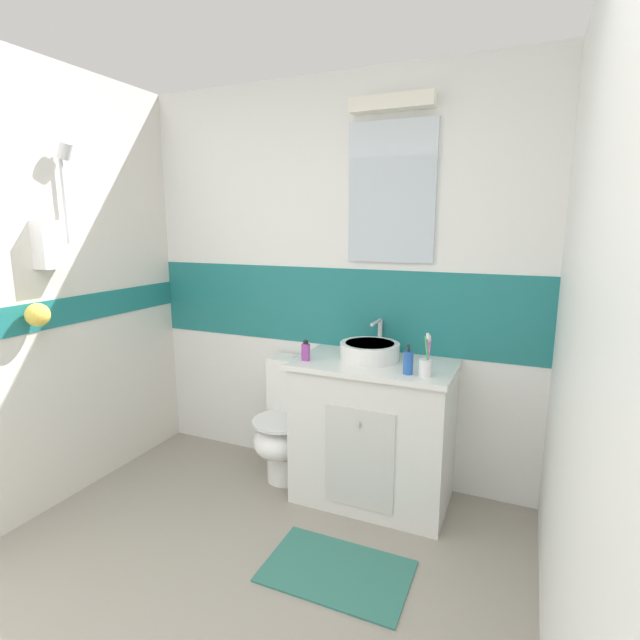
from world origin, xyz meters
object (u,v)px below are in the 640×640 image
object	(u,v)px
perfume_flask_small	(306,351)
toothbrush_cup	(426,365)
soap_dispenser	(408,362)
sink_basin	(370,350)
toilet	(288,424)

from	to	relation	value
perfume_flask_small	toothbrush_cup	bearing A→B (deg)	-1.40
toothbrush_cup	soap_dispenser	xyz separation A→B (m)	(-0.09, 0.00, 0.00)
toothbrush_cup	perfume_flask_small	bearing A→B (deg)	178.60
soap_dispenser	sink_basin	bearing A→B (deg)	144.78
toothbrush_cup	toilet	bearing A→B (deg)	169.22
toilet	perfume_flask_small	bearing A→B (deg)	-36.80
toothbrush_cup	sink_basin	bearing A→B (deg)	151.98
toilet	perfume_flask_small	world-z (taller)	perfume_flask_small
sink_basin	perfume_flask_small	bearing A→B (deg)	-151.81
soap_dispenser	toilet	bearing A→B (deg)	168.15
toilet	perfume_flask_small	distance (m)	0.60
soap_dispenser	perfume_flask_small	bearing A→B (deg)	178.56
toothbrush_cup	perfume_flask_small	world-z (taller)	toothbrush_cup
soap_dispenser	perfume_flask_small	distance (m)	0.60
toilet	toothbrush_cup	world-z (taller)	toothbrush_cup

